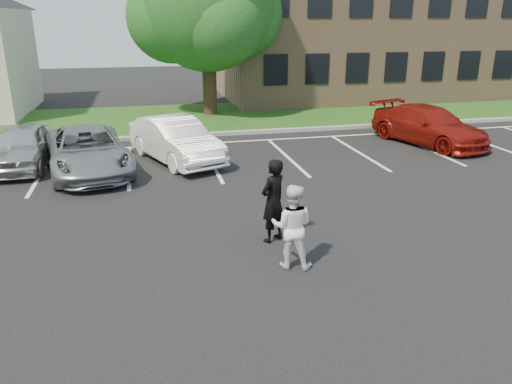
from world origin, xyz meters
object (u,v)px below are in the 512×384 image
car_silver_west (22,146)px  car_white_sedan (176,140)px  tree (209,5)px  car_red_compact (429,125)px  man_white_shirt (292,226)px  office_building (393,28)px  man_black_suit (273,201)px  car_silver_minivan (88,151)px

car_silver_west → car_white_sedan: 5.10m
tree → car_silver_west: tree is taller
car_red_compact → car_white_sedan: bearing=164.8°
tree → man_white_shirt: size_ratio=5.02×
car_silver_west → car_white_sedan: (5.08, -0.43, 0.05)m
man_white_shirt → office_building: bearing=-98.7°
man_black_suit → car_silver_west: (-6.68, 7.63, -0.24)m
car_white_sedan → car_red_compact: bearing=-19.8°
car_silver_west → car_red_compact: 15.11m
car_silver_minivan → man_black_suit: bearing=-65.8°
car_silver_west → car_silver_minivan: car_silver_minivan is taller
tree → man_white_shirt: tree is taller
man_black_suit → car_silver_west: man_black_suit is taller
office_building → car_red_compact: office_building is taller
tree → car_silver_west: 12.02m
man_white_shirt → car_silver_west: size_ratio=0.42×
car_white_sedan → tree: bearing=52.1°
office_building → car_silver_minivan: (-18.06, -14.35, -3.43)m
office_building → car_silver_west: bearing=-146.9°
car_white_sedan → car_silver_west: bearing=153.6°
man_white_shirt → car_silver_minivan: (-4.53, 7.79, -0.15)m
car_silver_west → office_building: bearing=34.0°
car_white_sedan → man_black_suit: bearing=-99.0°
office_building → tree: bearing=-157.9°
man_black_suit → car_red_compact: 11.28m
man_white_shirt → car_silver_west: 11.17m
office_building → car_silver_minivan: 23.32m
office_building → man_white_shirt: office_building is taller
office_building → man_black_suit: (-13.58, -20.85, -3.20)m
man_black_suit → car_white_sedan: (-1.60, 7.19, -0.19)m
car_silver_west → car_white_sedan: car_white_sedan is taller
car_silver_west → car_red_compact: car_red_compact is taller
office_building → car_red_compact: size_ratio=4.40×
man_black_suit → tree: bearing=-127.5°
tree → car_red_compact: tree is taller
car_white_sedan → car_red_compact: size_ratio=0.92×
man_white_shirt → car_white_sedan: (-1.65, 8.48, -0.11)m
office_building → car_red_compact: 14.72m
tree → car_red_compact: size_ratio=1.73×
man_black_suit → car_silver_west: bearing=-82.9°
tree → car_white_sedan: bearing=-106.4°
car_red_compact → car_silver_minivan: bearing=167.4°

